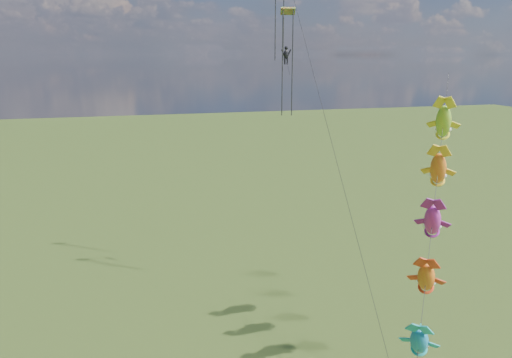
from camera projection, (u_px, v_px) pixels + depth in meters
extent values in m
cylinder|color=black|center=(430.00, 244.00, 27.56)|extent=(9.64, 12.60, 18.09)
ellipsoid|color=blue|center=(419.00, 340.00, 25.39)|extent=(2.24, 2.54, 2.66)
ellipsoid|color=orange|center=(426.00, 277.00, 26.77)|extent=(2.24, 2.54, 2.66)
ellipsoid|color=#D833A9|center=(433.00, 220.00, 28.15)|extent=(2.24, 2.54, 2.66)
ellipsoid|color=red|center=(438.00, 169.00, 29.53)|extent=(2.24, 2.54, 2.66)
ellipsoid|color=green|center=(443.00, 122.00, 30.91)|extent=(2.24, 2.54, 2.66)
cylinder|color=black|center=(330.00, 138.00, 34.17)|extent=(2.11, 16.97, 27.37)
cube|color=#0FA647|center=(288.00, 11.00, 36.70)|extent=(1.07, 0.51, 0.56)
cylinder|color=black|center=(282.00, 66.00, 37.56)|extent=(0.08, 0.08, 7.87)
cylinder|color=black|center=(292.00, 66.00, 37.75)|extent=(0.08, 0.08, 7.87)
cylinder|color=black|center=(275.00, 13.00, 39.62)|extent=(0.08, 0.08, 7.82)
cylinder|color=black|center=(283.00, 13.00, 39.79)|extent=(0.08, 0.08, 7.82)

